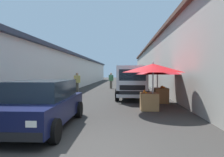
{
  "coord_description": "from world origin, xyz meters",
  "views": [
    {
      "loc": [
        -3.9,
        -1.02,
        1.71
      ],
      "look_at": [
        11.57,
        0.01,
        1.2
      ],
      "focal_mm": 30.95,
      "sensor_mm": 36.0,
      "label": 1
    }
  ],
  "objects_px": {
    "fruit_stall_near_left": "(152,73)",
    "fruit_stall_mid_lane": "(135,72)",
    "delivery_truck": "(132,83)",
    "hatchback_car": "(42,103)",
    "vendor_by_crates": "(111,79)",
    "fruit_stall_far_right": "(158,74)",
    "parked_scooter": "(65,90)",
    "vendor_in_shade": "(77,81)"
  },
  "relations": [
    {
      "from": "hatchback_car",
      "to": "delivery_truck",
      "type": "height_order",
      "value": "delivery_truck"
    },
    {
      "from": "fruit_stall_mid_lane",
      "to": "hatchback_car",
      "type": "height_order",
      "value": "fruit_stall_mid_lane"
    },
    {
      "from": "fruit_stall_far_right",
      "to": "hatchback_car",
      "type": "height_order",
      "value": "fruit_stall_far_right"
    },
    {
      "from": "fruit_stall_near_left",
      "to": "fruit_stall_mid_lane",
      "type": "relative_size",
      "value": 0.97
    },
    {
      "from": "fruit_stall_near_left",
      "to": "hatchback_car",
      "type": "height_order",
      "value": "fruit_stall_near_left"
    },
    {
      "from": "fruit_stall_far_right",
      "to": "fruit_stall_near_left",
      "type": "bearing_deg",
      "value": 164.23
    },
    {
      "from": "fruit_stall_far_right",
      "to": "delivery_truck",
      "type": "bearing_deg",
      "value": 46.53
    },
    {
      "from": "parked_scooter",
      "to": "hatchback_car",
      "type": "bearing_deg",
      "value": -167.54
    },
    {
      "from": "parked_scooter",
      "to": "delivery_truck",
      "type": "bearing_deg",
      "value": -103.51
    },
    {
      "from": "delivery_truck",
      "to": "parked_scooter",
      "type": "distance_m",
      "value": 4.79
    },
    {
      "from": "fruit_stall_near_left",
      "to": "delivery_truck",
      "type": "height_order",
      "value": "fruit_stall_near_left"
    },
    {
      "from": "fruit_stall_mid_lane",
      "to": "fruit_stall_far_right",
      "type": "relative_size",
      "value": 1.09
    },
    {
      "from": "fruit_stall_far_right",
      "to": "parked_scooter",
      "type": "height_order",
      "value": "fruit_stall_far_right"
    },
    {
      "from": "fruit_stall_mid_lane",
      "to": "hatchback_car",
      "type": "bearing_deg",
      "value": 163.27
    },
    {
      "from": "fruit_stall_near_left",
      "to": "vendor_by_crates",
      "type": "relative_size",
      "value": 1.65
    },
    {
      "from": "delivery_truck",
      "to": "vendor_by_crates",
      "type": "xyz_separation_m",
      "value": [
        8.05,
        1.88,
        -0.09
      ]
    },
    {
      "from": "fruit_stall_mid_lane",
      "to": "vendor_by_crates",
      "type": "height_order",
      "value": "fruit_stall_mid_lane"
    },
    {
      "from": "vendor_in_shade",
      "to": "parked_scooter",
      "type": "distance_m",
      "value": 2.85
    },
    {
      "from": "vendor_in_shade",
      "to": "parked_scooter",
      "type": "relative_size",
      "value": 0.99
    },
    {
      "from": "fruit_stall_mid_lane",
      "to": "parked_scooter",
      "type": "relative_size",
      "value": 1.67
    },
    {
      "from": "vendor_by_crates",
      "to": "hatchback_car",
      "type": "bearing_deg",
      "value": 175.48
    },
    {
      "from": "fruit_stall_near_left",
      "to": "vendor_by_crates",
      "type": "xyz_separation_m",
      "value": [
        11.49,
        2.65,
        -0.72
      ]
    },
    {
      "from": "delivery_truck",
      "to": "vendor_in_shade",
      "type": "xyz_separation_m",
      "value": [
        3.91,
        4.44,
        -0.08
      ]
    },
    {
      "from": "fruit_stall_far_right",
      "to": "vendor_by_crates",
      "type": "xyz_separation_m",
      "value": [
        9.35,
        3.25,
        -0.68
      ]
    },
    {
      "from": "fruit_stall_far_right",
      "to": "delivery_truck",
      "type": "height_order",
      "value": "fruit_stall_far_right"
    },
    {
      "from": "vendor_by_crates",
      "to": "vendor_in_shade",
      "type": "relative_size",
      "value": 0.99
    },
    {
      "from": "vendor_by_crates",
      "to": "parked_scooter",
      "type": "bearing_deg",
      "value": 158.42
    },
    {
      "from": "hatchback_car",
      "to": "vendor_by_crates",
      "type": "relative_size",
      "value": 2.4
    },
    {
      "from": "fruit_stall_mid_lane",
      "to": "parked_scooter",
      "type": "bearing_deg",
      "value": 130.0
    },
    {
      "from": "vendor_in_shade",
      "to": "parked_scooter",
      "type": "xyz_separation_m",
      "value": [
        -2.8,
        0.18,
        -0.51
      ]
    },
    {
      "from": "fruit_stall_mid_lane",
      "to": "vendor_in_shade",
      "type": "relative_size",
      "value": 1.69
    },
    {
      "from": "vendor_by_crates",
      "to": "vendor_in_shade",
      "type": "bearing_deg",
      "value": 148.22
    },
    {
      "from": "vendor_by_crates",
      "to": "delivery_truck",
      "type": "bearing_deg",
      "value": -166.86
    },
    {
      "from": "fruit_stall_mid_lane",
      "to": "vendor_by_crates",
      "type": "xyz_separation_m",
      "value": [
        2.66,
        2.36,
        -0.76
      ]
    },
    {
      "from": "delivery_truck",
      "to": "parked_scooter",
      "type": "bearing_deg",
      "value": 76.49
    },
    {
      "from": "hatchback_car",
      "to": "delivery_truck",
      "type": "bearing_deg",
      "value": -25.87
    },
    {
      "from": "fruit_stall_far_right",
      "to": "hatchback_car",
      "type": "xyz_separation_m",
      "value": [
        -4.9,
        4.38,
        -0.89
      ]
    },
    {
      "from": "hatchback_car",
      "to": "parked_scooter",
      "type": "xyz_separation_m",
      "value": [
        7.31,
        1.62,
        -0.29
      ]
    },
    {
      "from": "fruit_stall_near_left",
      "to": "vendor_by_crates",
      "type": "height_order",
      "value": "fruit_stall_near_left"
    },
    {
      "from": "hatchback_car",
      "to": "parked_scooter",
      "type": "bearing_deg",
      "value": 12.46
    },
    {
      "from": "delivery_truck",
      "to": "vendor_in_shade",
      "type": "bearing_deg",
      "value": 48.62
    },
    {
      "from": "fruit_stall_mid_lane",
      "to": "fruit_stall_far_right",
      "type": "xyz_separation_m",
      "value": [
        -6.69,
        -0.9,
        -0.09
      ]
    }
  ]
}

